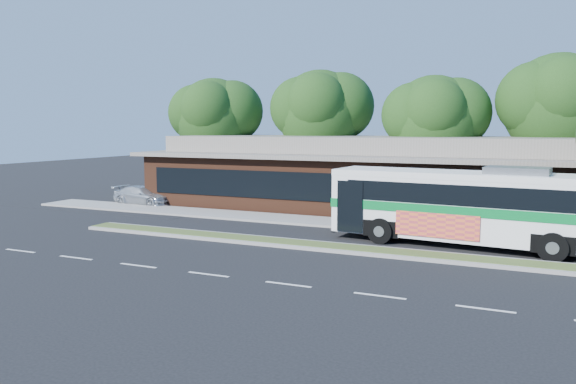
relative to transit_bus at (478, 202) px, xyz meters
The scene contains 11 objects.
ground 6.28m from the transit_bus, 145.62° to the right, with size 120.00×120.00×0.00m, color black.
median_strip 5.95m from the transit_bus, 150.64° to the right, with size 26.00×1.10×0.15m, color #425725.
sidewalk 6.08m from the transit_bus, 148.49° to the left, with size 44.00×2.60×0.12m, color gray.
parking_lot 23.95m from the transit_bus, 163.89° to the left, with size 14.00×12.00×0.01m, color black.
plaza_building 10.81m from the transit_bus, 117.16° to the left, with size 33.20×11.20×4.45m.
tree_bg_a 23.13m from the transit_bus, 148.92° to the left, with size 6.47×5.80×8.63m.
tree_bg_b 17.70m from the transit_bus, 132.01° to the left, with size 6.69×6.00×9.00m.
tree_bg_c 12.82m from the transit_bus, 106.70° to the left, with size 6.24×5.60×8.26m.
tree_bg_d 13.99m from the transit_bus, 74.62° to the left, with size 6.91×6.20×9.37m.
transit_bus is the anchor object (origin of this frame).
sedan 21.73m from the transit_bus, 167.43° to the left, with size 1.70×4.19×1.22m, color silver.
Camera 1 is at (7.18, -21.01, 5.03)m, focal length 35.00 mm.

